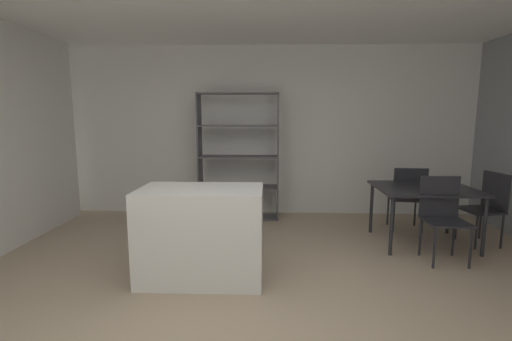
{
  "coord_description": "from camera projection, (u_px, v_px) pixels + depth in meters",
  "views": [
    {
      "loc": [
        0.23,
        -2.92,
        1.64
      ],
      "look_at": [
        0.11,
        0.4,
        1.14
      ],
      "focal_mm": 25.51,
      "sensor_mm": 36.0,
      "label": 1
    }
  ],
  "objects": [
    {
      "name": "back_partition",
      "position": [
        255.0,
        131.0,
        6.05
      ],
      "size": [
        7.25,
        0.06,
        2.76
      ],
      "primitive_type": "cube",
      "color": "silver",
      "rests_on": "ground_plane"
    },
    {
      "name": "ground_plane",
      "position": [
        242.0,
        307.0,
        3.14
      ],
      "size": [
        9.98,
        9.98,
        0.0
      ],
      "primitive_type": "plane",
      "color": "tan"
    },
    {
      "name": "dining_chair_far",
      "position": [
        408.0,
        193.0,
        5.15
      ],
      "size": [
        0.49,
        0.46,
        0.92
      ],
      "rotation": [
        0.0,
        0.0,
        3.05
      ],
      "color": "#232328",
      "rests_on": "ground_plane"
    },
    {
      "name": "open_bookshelf",
      "position": [
        239.0,
        157.0,
        5.76
      ],
      "size": [
        1.27,
        0.36,
        1.99
      ],
      "color": "#4C4C51",
      "rests_on": "ground_plane"
    },
    {
      "name": "kitchen_island",
      "position": [
        202.0,
        234.0,
        3.65
      ],
      "size": [
        1.22,
        0.7,
        0.93
      ],
      "primitive_type": "cube",
      "color": "silver",
      "rests_on": "ground_plane"
    },
    {
      "name": "dining_table",
      "position": [
        424.0,
        192.0,
        4.62
      ],
      "size": [
        1.19,
        0.97,
        0.74
      ],
      "color": "#232328",
      "rests_on": "ground_plane"
    },
    {
      "name": "dining_chair_near",
      "position": [
        442.0,
        211.0,
        4.14
      ],
      "size": [
        0.45,
        0.43,
        0.95
      ],
      "rotation": [
        0.0,
        0.0,
        0.01
      ],
      "color": "#232328",
      "rests_on": "ground_plane"
    },
    {
      "name": "dining_chair_window_side",
      "position": [
        488.0,
        202.0,
        4.63
      ],
      "size": [
        0.47,
        0.49,
        0.93
      ],
      "rotation": [
        0.0,
        0.0,
        -1.42
      ],
      "color": "#232328",
      "rests_on": "ground_plane"
    }
  ]
}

